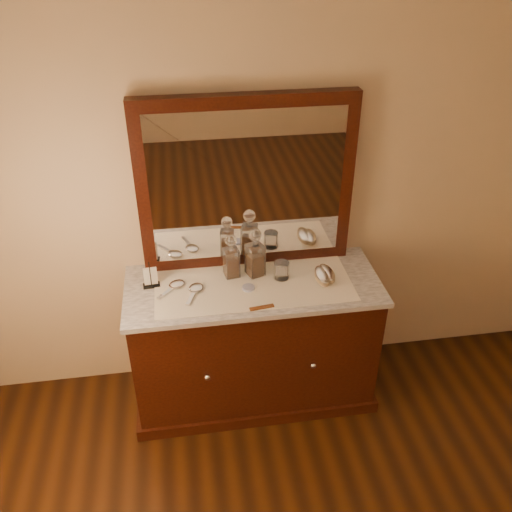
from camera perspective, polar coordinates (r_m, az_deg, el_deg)
name	(u,v)px	position (r m, az deg, el deg)	size (l,w,h in m)	color
dresser_cabinet	(253,343)	(3.31, -0.27, -9.18)	(1.40, 0.55, 0.82)	black
dresser_plinth	(254,386)	(3.57, -0.25, -13.62)	(1.46, 0.59, 0.08)	black
knob_left	(207,377)	(3.05, -5.17, -12.67)	(0.04, 0.04, 0.04)	silver
knob_right	(313,365)	(3.12, 6.09, -11.46)	(0.04, 0.04, 0.04)	silver
marble_top	(253,286)	(3.04, -0.29, -3.20)	(1.44, 0.59, 0.03)	white
mirror_frame	(246,185)	(2.99, -1.02, 7.58)	(1.20, 0.08, 1.00)	black
mirror_glass	(247,187)	(2.96, -0.92, 7.30)	(1.06, 0.01, 0.86)	white
lace_runner	(254,286)	(3.02, -0.23, -3.16)	(1.10, 0.45, 0.00)	white
pin_dish	(248,288)	(2.99, -0.80, -3.38)	(0.07, 0.07, 0.01)	white
comb	(262,307)	(2.85, 0.62, -5.46)	(0.13, 0.02, 0.01)	brown
napkin_rack	(151,277)	(3.04, -11.10, -2.25)	(0.10, 0.06, 0.14)	black
decanter_left	(231,260)	(3.04, -2.62, -0.44)	(0.09, 0.09, 0.27)	brown
decanter_right	(255,257)	(3.04, -0.10, -0.12)	(0.12, 0.12, 0.30)	brown
brush_near	(322,276)	(3.07, 7.04, -2.11)	(0.08, 0.18, 0.05)	tan
brush_far	(327,274)	(3.09, 7.52, -1.88)	(0.09, 0.18, 0.05)	tan
hand_mirror_outer	(175,286)	(3.03, -8.61, -3.15)	(0.17, 0.19, 0.02)	silver
hand_mirror_inner	(195,290)	(2.99, -6.46, -3.57)	(0.12, 0.21, 0.02)	silver
tumblers	(281,270)	(3.05, 2.72, -1.51)	(0.09, 0.09, 0.10)	white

